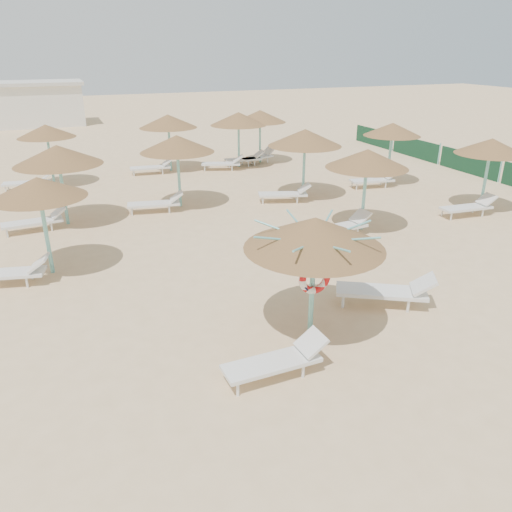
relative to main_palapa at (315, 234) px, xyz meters
name	(u,v)px	position (x,y,z in m)	size (l,w,h in m)	color
ground	(302,328)	(-0.12, 0.15, -2.24)	(120.00, 120.00, 0.00)	#DEB887
main_palapa	(315,234)	(0.00, 0.00, 0.00)	(2.88, 2.88, 2.58)	#6EBFBA
lounger_main_a	(278,360)	(-1.31, -1.22, -1.89)	(2.00, 0.67, 0.72)	silver
lounger_main_b	(388,290)	(2.23, 0.34, -1.85)	(2.29, 1.71, 0.82)	silver
palapa_field	(233,138)	(2.11, 10.90, 0.09)	(18.48, 13.67, 2.73)	#6EBFBA
service_hut	(27,104)	(-6.12, 35.15, -0.60)	(8.40, 4.40, 3.25)	silver
windbreak_fence	(469,163)	(13.88, 10.10, -1.74)	(0.08, 19.84, 1.10)	#1B5335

